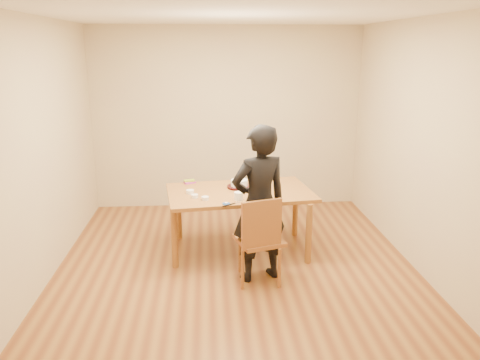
{
  "coord_description": "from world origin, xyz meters",
  "views": [
    {
      "loc": [
        -0.3,
        -4.74,
        2.39
      ],
      "look_at": [
        0.07,
        0.47,
        0.9
      ],
      "focal_mm": 35.0,
      "sensor_mm": 36.0,
      "label": 1
    }
  ],
  "objects": [
    {
      "name": "ramekin_multi",
      "position": [
        -0.45,
        0.3,
        0.77
      ],
      "size": [
        0.08,
        0.08,
        0.04
      ],
      "primitive_type": "cylinder",
      "color": "white",
      "rests_on": "dining_table"
    },
    {
      "name": "ramekin_yellow",
      "position": [
        -0.51,
        0.46,
        0.77
      ],
      "size": [
        0.09,
        0.09,
        0.04
      ],
      "primitive_type": "cylinder",
      "color": "white",
      "rests_on": "dining_table"
    },
    {
      "name": "frosting_dome",
      "position": [
        0.08,
        0.66,
        0.85
      ],
      "size": [
        0.2,
        0.2,
        0.03
      ],
      "primitive_type": "ellipsoid",
      "color": "white",
      "rests_on": "cake"
    },
    {
      "name": "person",
      "position": [
        0.22,
        -0.21,
        0.83
      ],
      "size": [
        0.7,
        0.58,
        1.66
      ],
      "primitive_type": "imported",
      "rotation": [
        0.0,
        0.0,
        3.49
      ],
      "color": "black",
      "rests_on": "floor"
    },
    {
      "name": "frosting_lid",
      "position": [
        -0.11,
        0.05,
        0.75
      ],
      "size": [
        0.08,
        0.08,
        0.01
      ],
      "primitive_type": "cylinder",
      "color": "#164395",
      "rests_on": "dining_table"
    },
    {
      "name": "candy_box_green",
      "position": [
        -0.53,
        0.89,
        0.78
      ],
      "size": [
        0.14,
        0.09,
        0.02
      ],
      "primitive_type": "cube",
      "rotation": [
        0.0,
        0.0,
        0.25
      ],
      "color": "#2A941B",
      "rests_on": "candy_box_pink"
    },
    {
      "name": "dining_table",
      "position": [
        0.07,
        0.52,
        0.73
      ],
      "size": [
        1.79,
        1.2,
        0.04
      ],
      "primitive_type": "cube",
      "rotation": [
        0.0,
        0.0,
        0.13
      ],
      "color": "brown",
      "rests_on": "floor"
    },
    {
      "name": "frosting_dollop",
      "position": [
        -0.11,
        0.05,
        0.77
      ],
      "size": [
        0.04,
        0.04,
        0.02
      ],
      "primitive_type": "ellipsoid",
      "color": "white",
      "rests_on": "frosting_lid"
    },
    {
      "name": "spatula",
      "position": [
        -0.08,
        0.01,
        0.76
      ],
      "size": [
        0.15,
        0.11,
        0.01
      ],
      "primitive_type": "cube",
      "rotation": [
        0.0,
        0.0,
        0.63
      ],
      "color": "black",
      "rests_on": "dining_table"
    },
    {
      "name": "room_shell",
      "position": [
        0.0,
        0.34,
        1.35
      ],
      "size": [
        4.0,
        4.5,
        2.7
      ],
      "color": "brown",
      "rests_on": "ground"
    },
    {
      "name": "dining_chair",
      "position": [
        0.22,
        -0.26,
        0.45
      ],
      "size": [
        0.55,
        0.55,
        0.04
      ],
      "primitive_type": "cube",
      "rotation": [
        0.0,
        0.0,
        0.29
      ],
      "color": "brown",
      "rests_on": "floor"
    },
    {
      "name": "frosting_tub",
      "position": [
        0.04,
        0.18,
        0.8
      ],
      "size": [
        0.1,
        0.1,
        0.09
      ],
      "primitive_type": "cylinder",
      "color": "white",
      "rests_on": "dining_table"
    },
    {
      "name": "cake",
      "position": [
        0.08,
        0.66,
        0.81
      ],
      "size": [
        0.2,
        0.2,
        0.07
      ],
      "primitive_type": "cylinder",
      "color": "white",
      "rests_on": "cake_plate"
    },
    {
      "name": "ramekin_green",
      "position": [
        -0.33,
        0.21,
        0.77
      ],
      "size": [
        0.08,
        0.08,
        0.04
      ],
      "primitive_type": "cylinder",
      "color": "white",
      "rests_on": "dining_table"
    },
    {
      "name": "cake_plate",
      "position": [
        0.08,
        0.66,
        0.76
      ],
      "size": [
        0.29,
        0.29,
        0.02
      ],
      "primitive_type": "cylinder",
      "color": "red",
      "rests_on": "dining_table"
    },
    {
      "name": "candy_box_pink",
      "position": [
        -0.53,
        0.89,
        0.76
      ],
      "size": [
        0.15,
        0.12,
        0.02
      ],
      "primitive_type": "cube",
      "rotation": [
        0.0,
        0.0,
        0.45
      ],
      "color": "#F138AA",
      "rests_on": "dining_table"
    }
  ]
}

